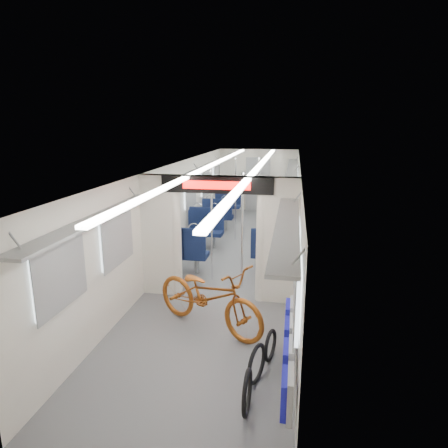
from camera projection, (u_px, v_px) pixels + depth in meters
name	position (u px, v px, depth m)	size (l,w,h in m)	color
carriage	(232.00, 202.00, 8.89)	(12.00, 12.02, 2.31)	#515456
bicycle	(209.00, 296.00, 6.28)	(0.73, 2.10, 1.11)	#934915
flip_bench	(289.00, 349.00, 4.75)	(0.12, 2.07, 0.47)	gray
bike_hoop_a	(247.00, 394.00, 4.46)	(0.54, 0.54, 0.05)	black
bike_hoop_b	(257.00, 365.00, 5.01)	(0.52, 0.52, 0.05)	black
bike_hoop_c	(270.00, 347.00, 5.49)	(0.45, 0.45, 0.05)	black
seat_bay_near_left	(196.00, 236.00, 9.60)	(0.96, 2.32, 1.17)	#0B1434
seat_bay_near_right	(275.00, 237.00, 9.57)	(0.93, 2.17, 1.13)	#0B1434
seat_bay_far_left	(223.00, 207.00, 13.12)	(0.92, 2.10, 1.11)	#0B1434
seat_bay_far_right	(280.00, 208.00, 12.83)	(0.96, 2.32, 1.17)	#0B1434
stanchion_near_left	(212.00, 227.00, 8.16)	(0.04, 0.04, 2.30)	silver
stanchion_near_right	(242.00, 231.00, 7.80)	(0.05, 0.05, 2.30)	silver
stanchion_far_left	(235.00, 200.00, 11.03)	(0.04, 0.04, 2.30)	silver
stanchion_far_right	(258.00, 199.00, 11.13)	(0.04, 0.04, 2.30)	silver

